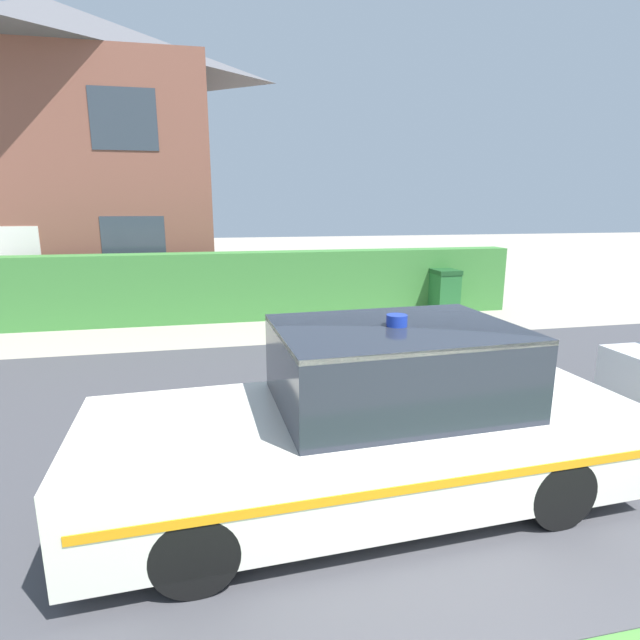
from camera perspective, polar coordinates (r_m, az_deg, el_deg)
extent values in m
cube|color=#424247|center=(6.34, 5.39, -10.72)|extent=(28.00, 6.86, 0.01)
cube|color=#3D7F38|center=(11.44, -5.99, 3.95)|extent=(11.60, 0.59, 1.53)
cylinder|color=black|center=(4.92, -14.38, -14.50)|extent=(0.60, 0.23, 0.59)
cylinder|color=black|center=(3.74, -14.11, -24.25)|extent=(0.60, 0.23, 0.59)
cylinder|color=black|center=(5.64, 16.31, -10.94)|extent=(0.60, 0.23, 0.59)
cylinder|color=black|center=(4.64, 25.48, -17.21)|extent=(0.60, 0.23, 0.59)
cube|color=silver|center=(4.41, 4.86, -14.13)|extent=(4.64, 1.81, 0.73)
cube|color=#232833|center=(4.23, 8.59, -5.09)|extent=(2.02, 1.52, 0.67)
cube|color=silver|center=(4.15, 8.74, -0.94)|extent=(2.02, 1.52, 0.04)
cube|color=orange|center=(5.07, 1.83, -9.62)|extent=(4.33, 0.21, 0.07)
cube|color=orange|center=(3.73, 9.19, -18.68)|extent=(4.33, 0.21, 0.07)
cylinder|color=#1933A5|center=(4.13, 8.77, -0.04)|extent=(0.17, 0.17, 0.09)
cube|color=brown|center=(15.71, -27.45, 13.07)|extent=(8.02, 6.02, 5.91)
pyramid|color=#56565B|center=(16.28, -29.02, 26.66)|extent=(8.42, 6.32, 1.78)
cube|color=white|center=(12.98, -31.15, 4.50)|extent=(1.00, 0.02, 2.10)
cube|color=#333D47|center=(12.33, -20.48, 8.03)|extent=(1.40, 0.02, 1.30)
cube|color=#333D47|center=(12.44, -21.53, 20.59)|extent=(1.40, 0.02, 1.30)
cube|color=#23662D|center=(12.05, 14.00, 2.80)|extent=(0.54, 0.64, 1.00)
cube|color=#184720|center=(11.97, 14.14, 5.38)|extent=(0.57, 0.67, 0.10)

